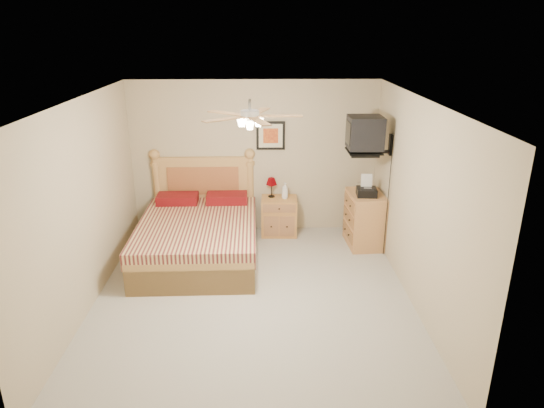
{
  "coord_description": "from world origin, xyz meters",
  "views": [
    {
      "loc": [
        0.13,
        -5.45,
        3.28
      ],
      "look_at": [
        0.26,
        0.9,
        0.94
      ],
      "focal_mm": 32.0,
      "sensor_mm": 36.0,
      "label": 1
    }
  ],
  "objects": [
    {
      "name": "floor",
      "position": [
        0.0,
        0.0,
        0.0
      ],
      "size": [
        4.5,
        4.5,
        0.0
      ],
      "primitive_type": "plane",
      "color": "#9D998E",
      "rests_on": "ground"
    },
    {
      "name": "ceiling",
      "position": [
        0.0,
        0.0,
        2.5
      ],
      "size": [
        4.0,
        4.5,
        0.04
      ],
      "primitive_type": "cube",
      "color": "white",
      "rests_on": "ground"
    },
    {
      "name": "wall_back",
      "position": [
        0.0,
        2.25,
        1.25
      ],
      "size": [
        4.0,
        0.04,
        2.5
      ],
      "primitive_type": "cube",
      "color": "tan",
      "rests_on": "ground"
    },
    {
      "name": "wall_front",
      "position": [
        0.0,
        -2.25,
        1.25
      ],
      "size": [
        4.0,
        0.04,
        2.5
      ],
      "primitive_type": "cube",
      "color": "tan",
      "rests_on": "ground"
    },
    {
      "name": "wall_left",
      "position": [
        -2.0,
        0.0,
        1.25
      ],
      "size": [
        0.04,
        4.5,
        2.5
      ],
      "primitive_type": "cube",
      "color": "tan",
      "rests_on": "ground"
    },
    {
      "name": "wall_right",
      "position": [
        2.0,
        0.0,
        1.25
      ],
      "size": [
        0.04,
        4.5,
        2.5
      ],
      "primitive_type": "cube",
      "color": "tan",
      "rests_on": "ground"
    },
    {
      "name": "bed",
      "position": [
        -0.83,
        1.12,
        0.71
      ],
      "size": [
        1.7,
        2.21,
        1.42
      ],
      "primitive_type": null,
      "rotation": [
        0.0,
        0.0,
        0.02
      ],
      "color": "tan",
      "rests_on": "ground"
    },
    {
      "name": "nightstand",
      "position": [
        0.4,
        2.0,
        0.31
      ],
      "size": [
        0.59,
        0.45,
        0.63
      ],
      "primitive_type": "cube",
      "rotation": [
        0.0,
        0.0,
        -0.03
      ],
      "color": "#B37E35",
      "rests_on": "ground"
    },
    {
      "name": "table_lamp",
      "position": [
        0.28,
        2.08,
        0.79
      ],
      "size": [
        0.18,
        0.18,
        0.33
      ],
      "primitive_type": null,
      "rotation": [
        0.0,
        0.0,
        -0.04
      ],
      "color": "#600006",
      "rests_on": "nightstand"
    },
    {
      "name": "lotion_bottle",
      "position": [
        0.5,
        2.0,
        0.76
      ],
      "size": [
        0.14,
        0.14,
        0.27
      ],
      "primitive_type": "imported",
      "rotation": [
        0.0,
        0.0,
        0.43
      ],
      "color": "white",
      "rests_on": "nightstand"
    },
    {
      "name": "framed_picture",
      "position": [
        0.27,
        2.23,
        1.62
      ],
      "size": [
        0.46,
        0.04,
        0.46
      ],
      "primitive_type": "cube",
      "color": "black",
      "rests_on": "wall_back"
    },
    {
      "name": "dresser",
      "position": [
        1.73,
        1.56,
        0.43
      ],
      "size": [
        0.55,
        0.75,
        0.85
      ],
      "primitive_type": "cube",
      "rotation": [
        0.0,
        0.0,
        0.06
      ],
      "color": "#AF6F44",
      "rests_on": "ground"
    },
    {
      "name": "fax_machine",
      "position": [
        1.71,
        1.46,
        1.01
      ],
      "size": [
        0.32,
        0.34,
        0.31
      ],
      "primitive_type": null,
      "rotation": [
        0.0,
        0.0,
        -0.08
      ],
      "color": "black",
      "rests_on": "dresser"
    },
    {
      "name": "magazine_lower",
      "position": [
        1.67,
        1.82,
        0.87
      ],
      "size": [
        0.25,
        0.28,
        0.02
      ],
      "primitive_type": "imported",
      "rotation": [
        0.0,
        0.0,
        -0.37
      ],
      "color": "beige",
      "rests_on": "dresser"
    },
    {
      "name": "magazine_upper",
      "position": [
        1.67,
        1.84,
        0.89
      ],
      "size": [
        0.24,
        0.3,
        0.02
      ],
      "primitive_type": "imported",
      "rotation": [
        0.0,
        0.0,
        0.2
      ],
      "color": "gray",
      "rests_on": "magazine_lower"
    },
    {
      "name": "wall_tv",
      "position": [
        1.75,
        1.34,
        1.81
      ],
      "size": [
        0.56,
        0.46,
        0.58
      ],
      "primitive_type": null,
      "color": "black",
      "rests_on": "wall_right"
    },
    {
      "name": "ceiling_fan",
      "position": [
        0.0,
        -0.2,
        2.36
      ],
      "size": [
        1.14,
        1.14,
        0.28
      ],
      "primitive_type": null,
      "color": "silver",
      "rests_on": "ceiling"
    }
  ]
}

